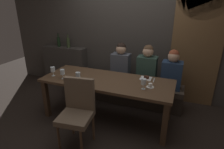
# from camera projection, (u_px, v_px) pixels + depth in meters

# --- Properties ---
(ground) EXTENTS (9.00, 9.00, 0.00)m
(ground) POSITION_uv_depth(u_px,v_px,m) (107.00, 117.00, 3.43)
(ground) COLOR black
(back_wall_tiled) EXTENTS (6.00, 0.12, 3.00)m
(back_wall_tiled) POSITION_uv_depth(u_px,v_px,m) (129.00, 25.00, 3.94)
(back_wall_tiled) COLOR #423D38
(back_wall_tiled) RESTS_ON ground
(arched_door) EXTENTS (0.90, 0.05, 2.55)m
(arched_door) POSITION_uv_depth(u_px,v_px,m) (198.00, 36.00, 3.47)
(arched_door) COLOR brown
(arched_door) RESTS_ON ground
(back_counter) EXTENTS (1.10, 0.28, 0.95)m
(back_counter) POSITION_uv_depth(u_px,v_px,m) (66.00, 66.00, 4.69)
(back_counter) COLOR #38342F
(back_counter) RESTS_ON ground
(dining_table) EXTENTS (2.20, 0.84, 0.74)m
(dining_table) POSITION_uv_depth(u_px,v_px,m) (107.00, 84.00, 3.19)
(dining_table) COLOR #493422
(dining_table) RESTS_ON ground
(banquette_bench) EXTENTS (2.50, 0.44, 0.45)m
(banquette_bench) POSITION_uv_depth(u_px,v_px,m) (120.00, 90.00, 3.95)
(banquette_bench) COLOR #312A23
(banquette_bench) RESTS_ON ground
(chair_near_side) EXTENTS (0.49, 0.49, 0.98)m
(chair_near_side) POSITION_uv_depth(u_px,v_px,m) (77.00, 108.00, 2.65)
(chair_near_side) COLOR brown
(chair_near_side) RESTS_ON ground
(diner_redhead) EXTENTS (0.36, 0.24, 0.78)m
(diner_redhead) POSITION_uv_depth(u_px,v_px,m) (121.00, 63.00, 3.76)
(diner_redhead) COLOR #4C515B
(diner_redhead) RESTS_ON banquette_bench
(diner_bearded) EXTENTS (0.36, 0.24, 0.79)m
(diner_bearded) POSITION_uv_depth(u_px,v_px,m) (147.00, 67.00, 3.54)
(diner_bearded) COLOR #2D473D
(diner_bearded) RESTS_ON banquette_bench
(diner_far_end) EXTENTS (0.36, 0.24, 0.74)m
(diner_far_end) POSITION_uv_depth(u_px,v_px,m) (172.00, 71.00, 3.41)
(diner_far_end) COLOR navy
(diner_far_end) RESTS_ON banquette_bench
(wine_bottle_dark_red) EXTENTS (0.08, 0.08, 0.33)m
(wine_bottle_dark_red) POSITION_uv_depth(u_px,v_px,m) (59.00, 42.00, 4.52)
(wine_bottle_dark_red) COLOR black
(wine_bottle_dark_red) RESTS_ON back_counter
(wine_bottle_pale_label) EXTENTS (0.08, 0.08, 0.33)m
(wine_bottle_pale_label) POSITION_uv_depth(u_px,v_px,m) (68.00, 42.00, 4.42)
(wine_bottle_pale_label) COLOR #384728
(wine_bottle_pale_label) RESTS_ON back_counter
(wine_glass_far_right) EXTENTS (0.08, 0.08, 0.16)m
(wine_glass_far_right) POSITION_uv_depth(u_px,v_px,m) (63.00, 72.00, 3.16)
(wine_glass_far_right) COLOR silver
(wine_glass_far_right) RESTS_ON dining_table
(wine_glass_end_left) EXTENTS (0.08, 0.08, 0.16)m
(wine_glass_end_left) POSITION_uv_depth(u_px,v_px,m) (144.00, 82.00, 2.78)
(wine_glass_end_left) COLOR silver
(wine_glass_end_left) RESTS_ON dining_table
(wine_glass_center_back) EXTENTS (0.08, 0.08, 0.16)m
(wine_glass_center_back) POSITION_uv_depth(u_px,v_px,m) (53.00, 70.00, 3.29)
(wine_glass_center_back) COLOR silver
(wine_glass_center_back) RESTS_ON dining_table
(wine_glass_near_left) EXTENTS (0.08, 0.08, 0.16)m
(wine_glass_near_left) POSITION_uv_depth(u_px,v_px,m) (78.00, 75.00, 3.04)
(wine_glass_near_left) COLOR silver
(wine_glass_near_left) RESTS_ON dining_table
(espresso_cup) EXTENTS (0.12, 0.12, 0.06)m
(espresso_cup) POSITION_uv_depth(u_px,v_px,m) (150.00, 86.00, 2.87)
(espresso_cup) COLOR white
(espresso_cup) RESTS_ON dining_table
(dessert_plate) EXTENTS (0.19, 0.19, 0.05)m
(dessert_plate) POSITION_uv_depth(u_px,v_px,m) (146.00, 78.00, 3.19)
(dessert_plate) COLOR white
(dessert_plate) RESTS_ON dining_table
(fork_on_table) EXTENTS (0.03, 0.17, 0.01)m
(fork_on_table) POSITION_uv_depth(u_px,v_px,m) (154.00, 80.00, 3.13)
(fork_on_table) COLOR silver
(fork_on_table) RESTS_ON dining_table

